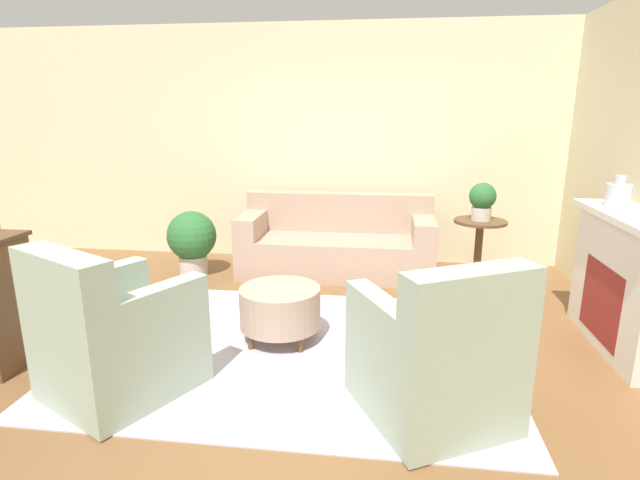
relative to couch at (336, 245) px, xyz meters
The scene contains 12 objects.
ground_plane 2.01m from the couch, 94.36° to the right, with size 16.00×16.00×0.00m, color brown.
wall_back 1.25m from the couch, 103.59° to the left, with size 9.08×0.12×2.80m.
rug 2.01m from the couch, 94.36° to the right, with size 3.22×2.38×0.01m.
couch is the anchor object (origin of this frame).
armchair_left 2.98m from the couch, 113.23° to the right, with size 1.08×1.11×1.02m.
armchair_right 2.87m from the couch, 72.31° to the right, with size 1.08×1.11×1.02m.
ottoman_table 1.84m from the couch, 98.48° to the right, with size 0.65×0.65×0.44m.
side_table 1.56m from the couch, ahead, with size 0.55×0.55×0.69m.
fireplace 2.89m from the couch, 33.71° to the right, with size 0.44×1.34×1.07m.
vase_mantel_near 2.82m from the couch, 27.85° to the right, with size 0.19×0.19×0.24m.
potted_plant_on_side_table 1.66m from the couch, ahead, with size 0.28×0.28×0.40m.
potted_plant_floor 1.63m from the couch, behind, with size 0.55×0.55×0.73m.
Camera 1 is at (0.68, -3.49, 1.81)m, focal length 28.00 mm.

